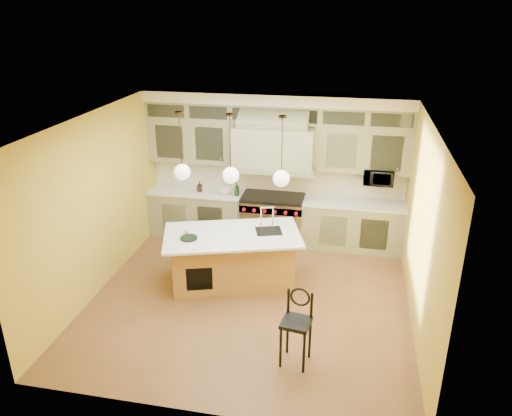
% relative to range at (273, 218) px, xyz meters
% --- Properties ---
extents(floor, '(5.00, 5.00, 0.00)m').
position_rel_range_xyz_m(floor, '(0.00, -2.14, -0.49)').
color(floor, brown).
rests_on(floor, ground).
extents(ceiling, '(5.00, 5.00, 0.00)m').
position_rel_range_xyz_m(ceiling, '(0.00, -2.14, 2.41)').
color(ceiling, white).
rests_on(ceiling, wall_back).
extents(wall_back, '(5.00, 0.00, 5.00)m').
position_rel_range_xyz_m(wall_back, '(0.00, 0.36, 0.96)').
color(wall_back, gold).
rests_on(wall_back, ground).
extents(wall_front, '(5.00, 0.00, 5.00)m').
position_rel_range_xyz_m(wall_front, '(0.00, -4.64, 0.96)').
color(wall_front, gold).
rests_on(wall_front, ground).
extents(wall_left, '(0.00, 5.00, 5.00)m').
position_rel_range_xyz_m(wall_left, '(-2.50, -2.14, 0.96)').
color(wall_left, gold).
rests_on(wall_left, ground).
extents(wall_right, '(0.00, 5.00, 5.00)m').
position_rel_range_xyz_m(wall_right, '(2.50, -2.14, 0.96)').
color(wall_right, gold).
rests_on(wall_right, ground).
extents(back_cabinetry, '(5.00, 0.77, 2.90)m').
position_rel_range_xyz_m(back_cabinetry, '(0.00, 0.09, 0.94)').
color(back_cabinetry, gray).
rests_on(back_cabinetry, floor).
extents(range, '(1.20, 0.74, 0.96)m').
position_rel_range_xyz_m(range, '(0.00, 0.00, 0.00)').
color(range, silver).
rests_on(range, floor).
extents(kitchen_island, '(2.47, 1.80, 1.35)m').
position_rel_range_xyz_m(kitchen_island, '(-0.39, -1.69, -0.01)').
color(kitchen_island, '#AA7A3C').
rests_on(kitchen_island, floor).
extents(counter_stool, '(0.42, 0.42, 1.05)m').
position_rel_range_xyz_m(counter_stool, '(0.90, -3.52, 0.11)').
color(counter_stool, black).
rests_on(counter_stool, floor).
extents(microwave, '(0.54, 0.37, 0.30)m').
position_rel_range_xyz_m(microwave, '(1.95, 0.11, 0.96)').
color(microwave, black).
rests_on(microwave, back_cabinetry).
extents(oil_bottle_a, '(0.12, 0.12, 0.27)m').
position_rel_range_xyz_m(oil_bottle_a, '(-0.70, -0.08, 0.59)').
color(oil_bottle_a, black).
rests_on(oil_bottle_a, back_cabinetry).
extents(oil_bottle_b, '(0.11, 0.11, 0.21)m').
position_rel_range_xyz_m(oil_bottle_b, '(-1.48, 0.01, 0.56)').
color(oil_bottle_b, black).
rests_on(oil_bottle_b, back_cabinetry).
extents(fruit_bowl, '(0.32, 0.32, 0.07)m').
position_rel_range_xyz_m(fruit_bowl, '(-0.97, 0.01, 0.49)').
color(fruit_bowl, white).
rests_on(fruit_bowl, back_cabinetry).
extents(cup, '(0.12, 0.12, 0.10)m').
position_rel_range_xyz_m(cup, '(-1.11, -1.90, 0.48)').
color(cup, white).
rests_on(cup, kitchen_island).
extents(pendant_left, '(0.26, 0.26, 1.11)m').
position_rel_range_xyz_m(pendant_left, '(-1.20, -1.69, 1.46)').
color(pendant_left, '#2D2319').
rests_on(pendant_left, ceiling).
extents(pendant_center, '(0.26, 0.26, 1.11)m').
position_rel_range_xyz_m(pendant_center, '(-0.40, -1.69, 1.46)').
color(pendant_center, '#2D2319').
rests_on(pendant_center, ceiling).
extents(pendant_right, '(0.26, 0.26, 1.11)m').
position_rel_range_xyz_m(pendant_right, '(0.40, -1.69, 1.46)').
color(pendant_right, '#2D2319').
rests_on(pendant_right, ceiling).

